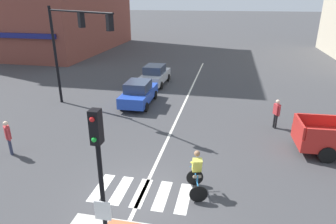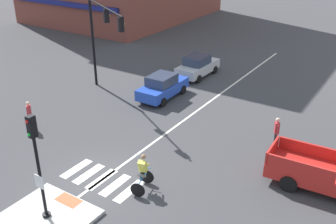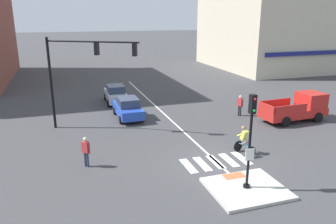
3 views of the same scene
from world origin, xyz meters
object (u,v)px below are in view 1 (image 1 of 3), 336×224
at_px(pedestrian_at_curb_left, 8,135).
at_px(pedestrian_waiting_far_side, 276,112).
at_px(signal_pole, 101,176).
at_px(car_blue_westbound_far, 139,93).
at_px(car_silver_westbound_distant, 155,75).
at_px(traffic_light_mast, 70,39).
at_px(cyclist, 197,172).

distance_m(pedestrian_at_curb_left, pedestrian_waiting_far_side, 13.63).
height_order(signal_pole, pedestrian_waiting_far_side, signal_pole).
bearing_deg(signal_pole, car_blue_westbound_far, 103.21).
height_order(car_silver_westbound_distant, pedestrian_at_curb_left, pedestrian_at_curb_left).
bearing_deg(traffic_light_mast, car_blue_westbound_far, 25.73).
distance_m(car_silver_westbound_distant, pedestrian_at_curb_left, 13.37).
xyz_separation_m(signal_pole, pedestrian_waiting_far_side, (5.62, 10.44, -1.81)).
bearing_deg(pedestrian_at_curb_left, pedestrian_waiting_far_side, 24.39).
distance_m(signal_pole, traffic_light_mast, 12.85).
xyz_separation_m(traffic_light_mast, car_silver_westbound_distant, (3.49, 6.75, -3.69)).
relative_size(signal_pole, pedestrian_waiting_far_side, 2.63).
relative_size(signal_pole, car_silver_westbound_distant, 1.06).
xyz_separation_m(car_silver_westbound_distant, pedestrian_waiting_far_side, (8.70, -7.22, 0.17)).
bearing_deg(pedestrian_at_curb_left, car_silver_westbound_distant, 73.90).
height_order(traffic_light_mast, cyclist, traffic_light_mast).
xyz_separation_m(traffic_light_mast, pedestrian_at_curb_left, (-0.22, -6.10, -3.52)).
distance_m(signal_pole, car_blue_westbound_far, 13.14).
bearing_deg(pedestrian_waiting_far_side, signal_pole, -118.30).
distance_m(cyclist, pedestrian_at_curb_left, 8.87).
bearing_deg(car_silver_westbound_distant, pedestrian_waiting_far_side, -39.67).
height_order(car_blue_westbound_far, pedestrian_waiting_far_side, pedestrian_waiting_far_side).
distance_m(car_blue_westbound_far, cyclist, 10.25).
relative_size(car_blue_westbound_far, cyclist, 2.46).
bearing_deg(signal_pole, pedestrian_waiting_far_side, 61.70).
bearing_deg(cyclist, pedestrian_waiting_far_side, 61.86).
distance_m(traffic_light_mast, car_blue_westbound_far, 5.45).
relative_size(car_silver_westbound_distant, pedestrian_waiting_far_side, 2.48).
relative_size(signal_pole, pedestrian_at_curb_left, 2.63).
xyz_separation_m(car_silver_westbound_distant, car_blue_westbound_far, (0.12, -5.01, 0.00)).
bearing_deg(car_silver_westbound_distant, car_blue_westbound_far, -88.65).
xyz_separation_m(signal_pole, cyclist, (2.01, 3.68, -1.93)).
xyz_separation_m(car_silver_westbound_distant, pedestrian_at_curb_left, (-3.71, -12.84, 0.17)).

